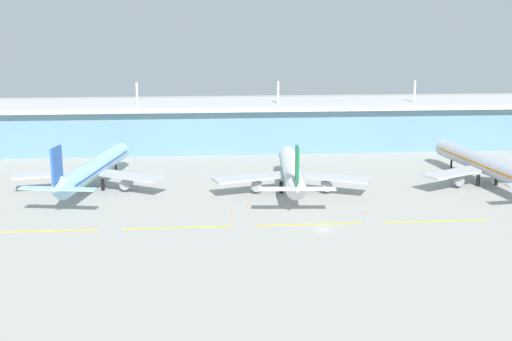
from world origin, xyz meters
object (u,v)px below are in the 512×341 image
object	(u,v)px
airliner_center	(291,171)
airliner_far_middle	(486,165)
airliner_near_middle	(94,169)
safety_cone_nose_front	(365,212)
safety_cone_right_wingtip	(247,205)
safety_cone_left_wingtip	(231,213)

from	to	relation	value
airliner_center	airliner_far_middle	size ratio (longest dim) A/B	0.89
airliner_near_middle	airliner_center	xyz separation A→B (m)	(61.34, -8.10, -0.01)
airliner_center	airliner_far_middle	distance (m)	63.68
safety_cone_nose_front	safety_cone_right_wingtip	size ratio (longest dim) A/B	1.00
safety_cone_left_wingtip	safety_cone_nose_front	distance (m)	36.98
airliner_near_middle	safety_cone_nose_front	bearing A→B (deg)	-22.58
safety_cone_right_wingtip	airliner_center	bearing A→B (deg)	46.70
safety_cone_nose_front	airliner_far_middle	bearing A→B (deg)	31.44
airliner_near_middle	safety_cone_right_wingtip	xyz separation A→B (m)	(46.66, -23.68, -6.10)
airliner_near_middle	safety_cone_right_wingtip	world-z (taller)	airliner_near_middle
airliner_near_middle	safety_cone_left_wingtip	size ratio (longest dim) A/B	93.02
safety_cone_nose_front	safety_cone_right_wingtip	distance (m)	33.14
safety_cone_left_wingtip	safety_cone_right_wingtip	bearing A→B (deg)	53.24
safety_cone_left_wingtip	safety_cone_right_wingtip	xyz separation A→B (m)	(5.01, 6.71, 0.00)
airliner_far_middle	airliner_near_middle	bearing A→B (deg)	178.01
airliner_far_middle	safety_cone_nose_front	size ratio (longest dim) A/B	94.69
airliner_far_middle	safety_cone_right_wingtip	size ratio (longest dim) A/B	94.69
safety_cone_left_wingtip	safety_cone_nose_front	bearing A→B (deg)	-3.54
airliner_far_middle	safety_cone_left_wingtip	xyz separation A→B (m)	(-83.25, -26.05, -6.10)
airliner_near_middle	airliner_center	distance (m)	61.87
airliner_center	safety_cone_right_wingtip	bearing A→B (deg)	-133.30
airliner_center	safety_cone_left_wingtip	size ratio (longest dim) A/B	84.49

